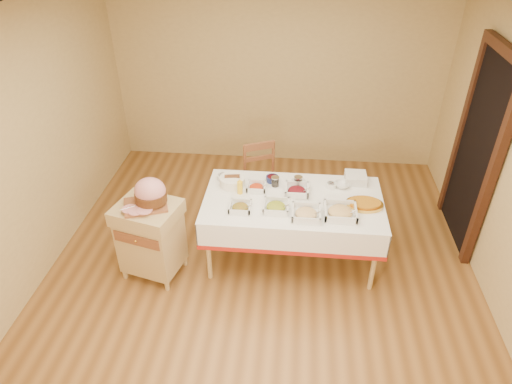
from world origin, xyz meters
TOP-DOWN VIEW (x-y plane):
  - room_shell at (0.00, 0.00)m, footprint 5.00×5.00m
  - doorway at (2.20, 0.90)m, footprint 0.09×1.10m
  - dining_table at (0.30, 0.30)m, footprint 1.82×1.02m
  - butcher_cart at (-1.11, -0.08)m, footprint 0.70×0.63m
  - dining_chair at (-0.07, 1.05)m, footprint 0.54×0.53m
  - ham_on_board at (-1.07, -0.05)m, footprint 0.43×0.41m
  - serving_dish_a at (-0.21, 0.06)m, footprint 0.22×0.21m
  - serving_dish_b at (0.13, 0.10)m, footprint 0.25×0.25m
  - serving_dish_c at (0.43, 0.01)m, footprint 0.28×0.28m
  - serving_dish_d at (0.76, 0.07)m, footprint 0.31×0.31m
  - serving_dish_e at (-0.09, 0.44)m, footprint 0.20×0.20m
  - serving_dish_f at (0.33, 0.41)m, footprint 0.25×0.24m
  - small_bowl_left at (-0.47, 0.61)m, footprint 0.13×0.13m
  - small_bowl_mid at (0.06, 0.62)m, footprint 0.14×0.14m
  - small_bowl_right at (0.69, 0.56)m, footprint 0.11×0.11m
  - bowl_white_imported at (0.35, 0.59)m, footprint 0.19×0.19m
  - bowl_small_imported at (0.81, 0.58)m, footprint 0.17×0.17m
  - preserve_jar_left at (0.10, 0.53)m, footprint 0.08×0.08m
  - preserve_jar_right at (0.34, 0.55)m, footprint 0.09×0.09m
  - mustard_bottle at (-0.25, 0.35)m, footprint 0.06×0.06m
  - bread_basket at (-0.35, 0.50)m, footprint 0.27×0.27m
  - plate_stack at (0.95, 0.69)m, footprint 0.22×0.22m
  - brass_platter at (1.00, 0.25)m, footprint 0.38×0.27m

SIDE VIEW (x-z plane):
  - butcher_cart at x=-1.11m, z-range 0.06..0.90m
  - dining_chair at x=-0.07m, z-range 0.01..0.94m
  - dining_table at x=0.30m, z-range 0.22..0.98m
  - bowl_white_imported at x=0.35m, z-range 0.76..0.80m
  - brass_platter at x=1.00m, z-range 0.76..0.81m
  - bowl_small_imported at x=0.81m, z-range 0.76..0.81m
  - serving_dish_e at x=-0.09m, z-range 0.74..0.84m
  - serving_dish_a at x=-0.21m, z-range 0.74..0.84m
  - small_bowl_right at x=0.69m, z-range 0.76..0.82m
  - small_bowl_left at x=-0.47m, z-range 0.76..0.82m
  - small_bowl_mid at x=0.06m, z-range 0.76..0.82m
  - serving_dish_b at x=0.13m, z-range 0.74..0.84m
  - serving_dish_c at x=0.43m, z-range 0.74..0.85m
  - serving_dish_f at x=0.33m, z-range 0.74..0.86m
  - serving_dish_d at x=0.76m, z-range 0.74..0.86m
  - plate_stack at x=0.95m, z-range 0.76..0.85m
  - preserve_jar_left at x=0.10m, z-range 0.75..0.86m
  - bread_basket at x=-0.35m, z-range 0.75..0.87m
  - preserve_jar_right at x=0.34m, z-range 0.75..0.87m
  - mustard_bottle at x=-0.25m, z-range 0.75..0.93m
  - ham_on_board at x=-1.07m, z-range 0.82..1.10m
  - doorway at x=2.20m, z-range 0.01..2.21m
  - room_shell at x=0.00m, z-range -1.20..3.80m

